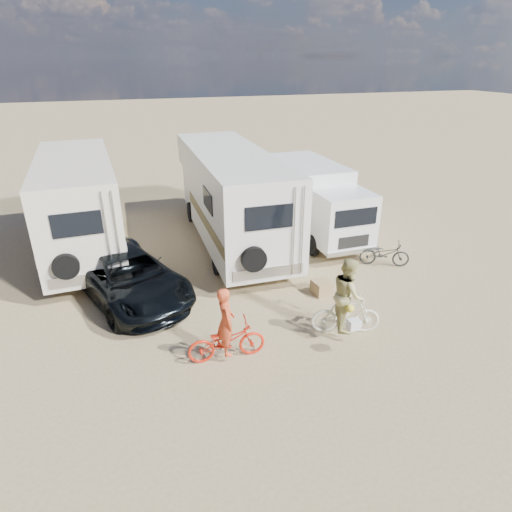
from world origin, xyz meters
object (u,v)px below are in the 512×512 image
object	(u,v)px
bike_woman	(346,315)
rider_man	(226,328)
rv_main	(231,198)
dark_suv	(128,276)
bike_parked	(384,254)
box_truck	(316,202)
bike_man	(227,341)
rv_left	(80,208)
cooler	(229,269)
crate	(322,287)
rider_woman	(347,300)

from	to	relation	value
bike_woman	rider_man	distance (m)	3.13
rv_main	dark_suv	distance (m)	5.21
bike_woman	bike_parked	bearing A→B (deg)	-28.06
box_truck	bike_man	distance (m)	8.37
bike_man	rv_left	bearing A→B (deg)	26.12
rv_left	dark_suv	distance (m)	4.14
bike_parked	cooler	xyz separation A→B (m)	(-5.13, 0.99, -0.22)
bike_man	rider_man	world-z (taller)	rider_man
cooler	crate	distance (m)	3.08
bike_parked	box_truck	bearing A→B (deg)	44.36
bike_woman	rider_man	bearing A→B (deg)	108.98
rider_woman	rider_man	bearing A→B (deg)	108.98
rv_main	dark_suv	bearing A→B (deg)	-140.15
crate	rider_man	bearing A→B (deg)	-149.27
box_truck	cooler	bearing A→B (deg)	-151.04
rv_left	rider_woman	distance (m)	9.78
rider_woman	bike_parked	distance (m)	4.47
bike_woman	cooler	distance (m)	4.52
crate	bike_woman	bearing A→B (deg)	-99.66
rv_left	rider_man	world-z (taller)	rv_left
rider_man	crate	size ratio (longest dim) A/B	3.29
box_truck	bike_parked	bearing A→B (deg)	-73.00
rv_main	box_truck	distance (m)	3.30
dark_suv	rider_woman	distance (m)	6.24
cooler	bike_man	bearing A→B (deg)	-107.17
rider_man	rider_woman	bearing A→B (deg)	-86.13
bike_parked	rider_man	bearing A→B (deg)	143.64
rv_left	crate	distance (m)	8.73
bike_man	bike_parked	distance (m)	7.05
dark_suv	box_truck	bearing A→B (deg)	0.45
rv_left	rider_woman	bearing A→B (deg)	-51.81
rv_left	rider_woman	xyz separation A→B (m)	(6.34, -7.41, -0.73)
box_truck	crate	distance (m)	4.88
rider_woman	cooler	size ratio (longest dim) A/B	3.67
rv_left	cooler	bearing A→B (deg)	-39.55
rv_left	rider_man	distance (m)	8.18
dark_suv	bike_man	size ratio (longest dim) A/B	2.72
box_truck	bike_woman	xyz separation A→B (m)	(-2.17, -6.36, -0.83)
box_truck	rider_woman	size ratio (longest dim) A/B	3.08
rv_main	bike_parked	distance (m)	5.79
dark_suv	rider_man	size ratio (longest dim) A/B	2.95
box_truck	bike_woman	distance (m)	6.78
cooler	crate	bearing A→B (deg)	-43.56
bike_man	rider_man	distance (m)	0.36
crate	dark_suv	bearing A→B (deg)	163.54
rv_left	bike_woman	size ratio (longest dim) A/B	4.24
dark_suv	cooler	distance (m)	3.22
bike_man	crate	world-z (taller)	bike_man
rider_man	rider_woman	distance (m)	3.12
rv_left	bike_parked	bearing A→B (deg)	-26.78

